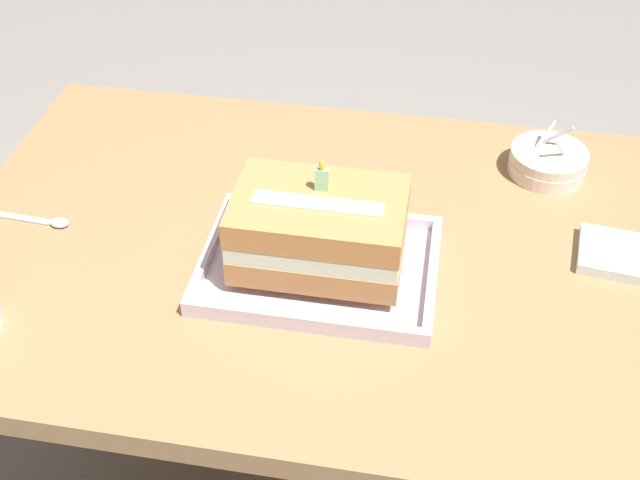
{
  "coord_description": "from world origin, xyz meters",
  "views": [
    {
      "loc": [
        0.14,
        -0.81,
        1.43
      ],
      "look_at": [
        0.0,
        -0.03,
        0.74
      ],
      "focal_mm": 44.33,
      "sensor_mm": 36.0,
      "label": 1
    }
  ],
  "objects_px": {
    "birthday_cake": "(319,229)",
    "napkin_pile": "(616,255)",
    "bowl_stack": "(548,162)",
    "serving_spoon_near_tray": "(40,220)",
    "foil_tray": "(319,267)"
  },
  "relations": [
    {
      "from": "birthday_cake",
      "to": "napkin_pile",
      "type": "xyz_separation_m",
      "value": [
        0.39,
        0.09,
        -0.07
      ]
    },
    {
      "from": "birthday_cake",
      "to": "napkin_pile",
      "type": "height_order",
      "value": "birthday_cake"
    },
    {
      "from": "bowl_stack",
      "to": "serving_spoon_near_tray",
      "type": "height_order",
      "value": "bowl_stack"
    },
    {
      "from": "foil_tray",
      "to": "birthday_cake",
      "type": "bearing_deg",
      "value": -90.0
    },
    {
      "from": "foil_tray",
      "to": "birthday_cake",
      "type": "relative_size",
      "value": 1.43
    },
    {
      "from": "birthday_cake",
      "to": "bowl_stack",
      "type": "height_order",
      "value": "birthday_cake"
    },
    {
      "from": "serving_spoon_near_tray",
      "to": "napkin_pile",
      "type": "height_order",
      "value": "napkin_pile"
    },
    {
      "from": "napkin_pile",
      "to": "bowl_stack",
      "type": "bearing_deg",
      "value": 114.53
    },
    {
      "from": "napkin_pile",
      "to": "foil_tray",
      "type": "bearing_deg",
      "value": -166.77
    },
    {
      "from": "foil_tray",
      "to": "serving_spoon_near_tray",
      "type": "height_order",
      "value": "foil_tray"
    },
    {
      "from": "bowl_stack",
      "to": "serving_spoon_near_tray",
      "type": "relative_size",
      "value": 0.77
    },
    {
      "from": "birthday_cake",
      "to": "serving_spoon_near_tray",
      "type": "distance_m",
      "value": 0.42
    },
    {
      "from": "birthday_cake",
      "to": "bowl_stack",
      "type": "bearing_deg",
      "value": 42.3
    },
    {
      "from": "foil_tray",
      "to": "bowl_stack",
      "type": "xyz_separation_m",
      "value": [
        0.31,
        0.28,
        0.01
      ]
    },
    {
      "from": "birthday_cake",
      "to": "serving_spoon_near_tray",
      "type": "relative_size",
      "value": 1.41
    }
  ]
}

